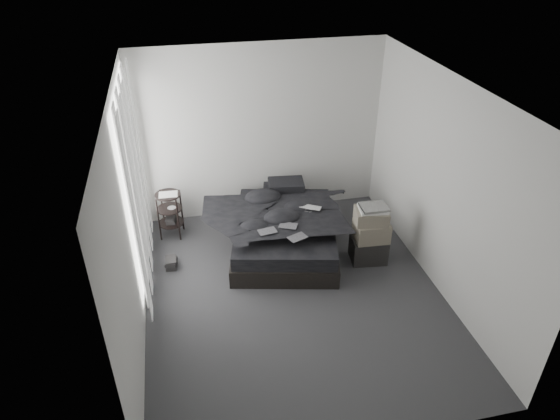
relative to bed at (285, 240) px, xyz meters
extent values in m
cube|color=#353537|center=(-0.11, -1.00, -0.12)|extent=(3.60, 4.20, 0.01)
cube|color=white|center=(-0.11, -1.00, 2.48)|extent=(3.60, 4.20, 0.01)
cube|color=silver|center=(-0.11, 1.10, 1.18)|extent=(3.60, 0.01, 2.60)
cube|color=silver|center=(-0.11, -3.10, 1.18)|extent=(3.60, 0.01, 2.60)
cube|color=silver|center=(-1.91, -1.00, 1.18)|extent=(0.01, 4.20, 2.60)
cube|color=silver|center=(1.69, -1.00, 1.18)|extent=(0.01, 4.20, 2.60)
cube|color=white|center=(-1.89, -0.10, 1.23)|extent=(0.02, 2.00, 2.30)
cube|color=white|center=(-1.84, -0.10, 1.16)|extent=(0.06, 2.12, 2.48)
cube|color=black|center=(0.00, 0.00, 0.00)|extent=(1.76, 2.09, 0.25)
cube|color=black|center=(0.00, 0.00, 0.22)|extent=(1.69, 2.03, 0.20)
imported|color=black|center=(-0.01, -0.04, 0.43)|extent=(1.66, 1.82, 0.21)
cube|color=black|center=(0.11, 0.70, 0.38)|extent=(0.62, 0.49, 0.12)
cube|color=black|center=(0.17, 0.67, 0.50)|extent=(0.55, 0.41, 0.12)
imported|color=silver|center=(0.34, -0.03, 0.54)|extent=(0.35, 0.31, 0.02)
cube|color=black|center=(-0.32, -0.43, 0.54)|extent=(0.25, 0.19, 0.01)
cube|color=black|center=(-0.04, -0.36, 0.54)|extent=(0.27, 0.23, 0.01)
cube|color=black|center=(0.02, -0.64, 0.55)|extent=(0.27, 0.23, 0.01)
cylinder|color=black|center=(-1.54, 0.66, 0.21)|extent=(0.43, 0.43, 0.67)
cube|color=white|center=(-1.53, 0.65, 0.55)|extent=(0.27, 0.20, 0.01)
cube|color=black|center=(-1.58, -0.13, -0.05)|extent=(0.16, 0.21, 0.14)
cube|color=black|center=(1.04, -0.52, 0.05)|extent=(0.51, 0.42, 0.34)
cube|color=#6E6657|center=(1.05, -0.53, 0.35)|extent=(0.45, 0.37, 0.26)
cube|color=#6E6657|center=(1.03, -0.52, 0.57)|extent=(0.47, 0.40, 0.18)
cube|color=silver|center=(1.04, -0.52, 0.68)|extent=(0.39, 0.32, 0.04)
cube|color=silver|center=(1.05, -0.53, 0.71)|extent=(0.35, 0.28, 0.03)
camera|label=1|loc=(-1.29, -5.61, 4.01)|focal=32.00mm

